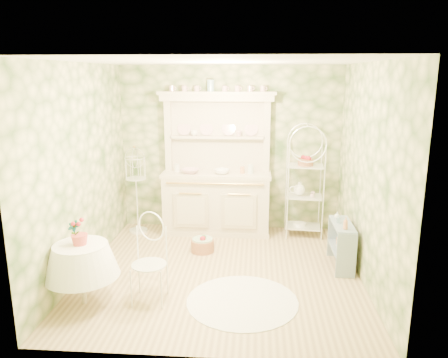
# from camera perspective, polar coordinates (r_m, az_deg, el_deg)

# --- Properties ---
(floor) EXTENTS (3.60, 3.60, 0.00)m
(floor) POSITION_cam_1_polar(r_m,az_deg,el_deg) (5.91, -0.37, -12.06)
(floor) COLOR tan
(floor) RESTS_ON ground
(ceiling) EXTENTS (3.60, 3.60, 0.00)m
(ceiling) POSITION_cam_1_polar(r_m,az_deg,el_deg) (5.33, -0.42, 15.12)
(ceiling) COLOR white
(ceiling) RESTS_ON floor
(wall_left) EXTENTS (3.60, 3.60, 0.00)m
(wall_left) POSITION_cam_1_polar(r_m,az_deg,el_deg) (5.89, -18.13, 1.07)
(wall_left) COLOR beige
(wall_left) RESTS_ON floor
(wall_right) EXTENTS (3.60, 3.60, 0.00)m
(wall_right) POSITION_cam_1_polar(r_m,az_deg,el_deg) (5.62, 18.24, 0.48)
(wall_right) COLOR beige
(wall_right) RESTS_ON floor
(wall_back) EXTENTS (3.60, 3.60, 0.00)m
(wall_back) POSITION_cam_1_polar(r_m,az_deg,el_deg) (7.23, 0.77, 3.94)
(wall_back) COLOR beige
(wall_back) RESTS_ON floor
(wall_front) EXTENTS (3.60, 3.60, 0.00)m
(wall_front) POSITION_cam_1_polar(r_m,az_deg,el_deg) (3.74, -2.65, -5.21)
(wall_front) COLOR beige
(wall_front) RESTS_ON floor
(kitchen_dresser) EXTENTS (1.87, 0.61, 2.29)m
(kitchen_dresser) POSITION_cam_1_polar(r_m,az_deg,el_deg) (7.01, -1.01, 1.93)
(kitchen_dresser) COLOR beige
(kitchen_dresser) RESTS_ON floor
(bakers_rack) EXTENTS (0.64, 0.49, 1.93)m
(bakers_rack) POSITION_cam_1_polar(r_m,az_deg,el_deg) (7.02, 10.52, 0.23)
(bakers_rack) COLOR white
(bakers_rack) RESTS_ON floor
(side_shelf) EXTENTS (0.34, 0.74, 0.62)m
(side_shelf) POSITION_cam_1_polar(r_m,az_deg,el_deg) (6.16, 15.07, -8.32)
(side_shelf) COLOR #8397A5
(side_shelf) RESTS_ON floor
(round_table) EXTENTS (0.83, 0.83, 0.72)m
(round_table) POSITION_cam_1_polar(r_m,az_deg,el_deg) (5.28, -18.00, -11.71)
(round_table) COLOR white
(round_table) RESTS_ON floor
(cafe_chair) EXTENTS (0.54, 0.54, 0.92)m
(cafe_chair) POSITION_cam_1_polar(r_m,az_deg,el_deg) (5.11, -9.77, -10.86)
(cafe_chair) COLOR white
(cafe_chair) RESTS_ON floor
(birdcage_stand) EXTENTS (0.36, 0.36, 1.49)m
(birdcage_stand) POSITION_cam_1_polar(r_m,az_deg,el_deg) (7.24, -11.38, -1.21)
(birdcage_stand) COLOR white
(birdcage_stand) RESTS_ON floor
(floor_basket) EXTENTS (0.45, 0.45, 0.23)m
(floor_basket) POSITION_cam_1_polar(r_m,az_deg,el_deg) (6.51, -2.83, -8.47)
(floor_basket) COLOR #A86B47
(floor_basket) RESTS_ON floor
(lace_rug) EXTENTS (1.40, 1.40, 0.01)m
(lace_rug) POSITION_cam_1_polar(r_m,az_deg,el_deg) (5.22, 2.40, -15.65)
(lace_rug) COLOR white
(lace_rug) RESTS_ON floor
(bowl_floral) EXTENTS (0.33, 0.33, 0.07)m
(bowl_floral) POSITION_cam_1_polar(r_m,az_deg,el_deg) (7.01, -4.39, 0.83)
(bowl_floral) COLOR white
(bowl_floral) RESTS_ON kitchen_dresser
(bowl_white) EXTENTS (0.27, 0.27, 0.08)m
(bowl_white) POSITION_cam_1_polar(r_m,az_deg,el_deg) (6.94, -0.28, 0.74)
(bowl_white) COLOR white
(bowl_white) RESTS_ON kitchen_dresser
(cup_left) EXTENTS (0.15, 0.15, 0.09)m
(cup_left) POSITION_cam_1_polar(r_m,az_deg,el_deg) (7.13, -3.91, 5.89)
(cup_left) COLOR white
(cup_left) RESTS_ON kitchen_dresser
(cup_right) EXTENTS (0.12, 0.12, 0.09)m
(cup_right) POSITION_cam_1_polar(r_m,az_deg,el_deg) (7.06, 1.95, 5.84)
(cup_right) COLOR white
(cup_right) RESTS_ON kitchen_dresser
(potted_geranium) EXTENTS (0.16, 0.12, 0.27)m
(potted_geranium) POSITION_cam_1_polar(r_m,az_deg,el_deg) (5.11, -18.92, -6.68)
(potted_geranium) COLOR #3F7238
(potted_geranium) RESTS_ON round_table
(bottle_amber) EXTENTS (0.07, 0.07, 0.16)m
(bottle_amber) POSITION_cam_1_polar(r_m,az_deg,el_deg) (5.82, 15.59, -5.72)
(bottle_amber) COLOR tan
(bottle_amber) RESTS_ON side_shelf
(bottle_blue) EXTENTS (0.05, 0.05, 0.10)m
(bottle_blue) POSITION_cam_1_polar(r_m,az_deg,el_deg) (6.06, 14.73, -5.20)
(bottle_blue) COLOR #84AEBD
(bottle_blue) RESTS_ON side_shelf
(bottle_glass) EXTENTS (0.10, 0.10, 0.10)m
(bottle_glass) POSITION_cam_1_polar(r_m,az_deg,el_deg) (6.22, 14.56, -4.77)
(bottle_glass) COLOR silver
(bottle_glass) RESTS_ON side_shelf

